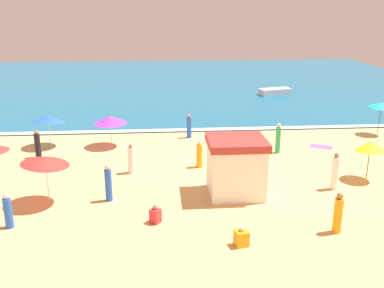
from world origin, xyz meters
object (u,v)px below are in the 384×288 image
beachgoer_5 (8,212)px  beachgoer_10 (38,145)px  beachgoer_12 (249,162)px  beachgoer_2 (241,238)px  beachgoer_11 (189,127)px  beach_umbrella_0 (370,146)px  beachgoer_3 (131,160)px  beachgoer_0 (155,215)px  beachgoer_9 (199,155)px  lifeguard_cabana (236,166)px  beach_umbrella_1 (45,160)px  beachgoer_1 (278,139)px  beach_umbrella_2 (48,119)px  beach_tent (246,148)px  beachgoer_8 (335,172)px  beachgoer_7 (108,184)px  small_boat_0 (275,92)px  beach_umbrella_5 (110,120)px  beachgoer_4 (338,214)px

beachgoer_5 → beachgoer_10: (-1.07, 8.96, 0.09)m
beachgoer_5 → beachgoer_12: beachgoer_12 is taller
beachgoer_2 → beachgoer_11: (-0.91, 14.60, 0.45)m
beach_umbrella_0 → beachgoer_3: size_ratio=1.36×
beachgoer_0 → beachgoer_9: size_ratio=0.53×
lifeguard_cabana → beachgoer_9: bearing=109.7°
beach_umbrella_1 → beachgoer_3: beach_umbrella_1 is taller
beachgoer_1 → beachgoer_3: beachgoer_1 is taller
beach_umbrella_0 → beachgoer_10: bearing=164.7°
beach_umbrella_1 → beachgoer_5: beach_umbrella_1 is taller
beach_umbrella_2 → beachgoer_1: size_ratio=1.49×
lifeguard_cabana → beach_tent: (1.47, 4.77, -0.69)m
beachgoer_0 → beachgoer_8: 9.41m
beach_tent → beachgoer_5: bearing=-147.0°
beachgoer_11 → beachgoer_7: bearing=-114.2°
small_boat_0 → beachgoer_2: bearing=-107.3°
beach_umbrella_5 → beachgoer_2: size_ratio=3.30×
beach_umbrella_0 → beachgoer_7: 13.49m
beach_umbrella_1 → beachgoer_9: size_ratio=1.56×
beachgoer_4 → beach_tent: bearing=102.4°
beach_tent → beachgoer_3: 6.84m
beach_umbrella_5 → small_boat_0: bearing=46.5°
beach_umbrella_1 → beachgoer_10: bearing=107.9°
beachgoer_11 → beachgoer_1: bearing=-35.7°
beachgoer_7 → beachgoer_8: (11.12, 0.49, 0.04)m
beachgoer_4 → beachgoer_11: size_ratio=1.04×
lifeguard_cabana → beachgoer_3: size_ratio=1.69×
beachgoer_3 → beachgoer_10: (-5.78, 3.08, 0.04)m
beachgoer_4 → beach_umbrella_2: bearing=138.3°
beach_umbrella_5 → beachgoer_7: bearing=-85.4°
lifeguard_cabana → small_boat_0: 25.75m
beachgoer_2 → small_boat_0: (9.08, 29.11, 0.09)m
beach_umbrella_5 → beach_tent: beach_umbrella_5 is taller
beachgoer_11 → beachgoer_10: bearing=-159.9°
beachgoer_8 → beachgoer_1: bearing=102.6°
beach_umbrella_0 → beachgoer_9: (-8.68, 2.56, -1.13)m
beachgoer_10 → small_boat_0: beachgoer_10 is taller
beachgoer_2 → beachgoer_5: size_ratio=0.53×
beachgoer_8 → beachgoer_3: bearing=163.4°
beachgoer_3 → beach_umbrella_0: bearing=-8.8°
beachgoer_4 → beachgoer_7: (-9.50, 3.81, 0.04)m
beachgoer_1 → beachgoer_10: bearing=178.7°
beach_umbrella_5 → beachgoer_2: 14.50m
beachgoer_4 → beachgoer_7: bearing=158.2°
beachgoer_3 → beachgoer_7: beachgoer_7 is taller
beachgoer_4 → beachgoer_0: bearing=169.0°
beach_tent → beachgoer_9: 2.99m
beachgoer_9 → beachgoer_7: bearing=-138.3°
beach_umbrella_5 → beachgoer_3: 5.33m
beachgoer_4 → beachgoer_9: 9.32m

